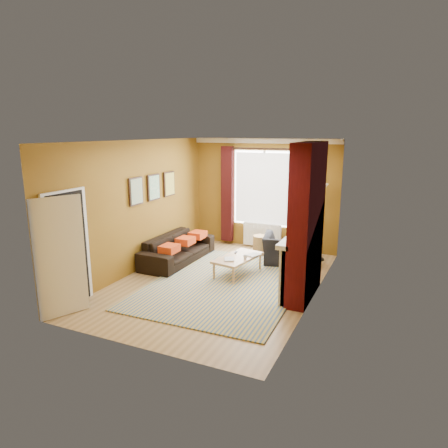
{
  "coord_description": "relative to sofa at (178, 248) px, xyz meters",
  "views": [
    {
      "loc": [
        3.23,
        -6.88,
        2.98
      ],
      "look_at": [
        0.0,
        0.25,
        1.15
      ],
      "focal_mm": 32.0,
      "sensor_mm": 36.0,
      "label": 1
    }
  ],
  "objects": [
    {
      "name": "ground",
      "position": [
        1.42,
        -0.78,
        -0.31
      ],
      "size": [
        5.5,
        5.5,
        0.0
      ],
      "primitive_type": "plane",
      "color": "olive",
      "rests_on": "ground"
    },
    {
      "name": "coffee_table",
      "position": [
        1.6,
        -0.23,
        0.04
      ],
      "size": [
        0.79,
        1.28,
        0.4
      ],
      "rotation": [
        0.0,
        0.0,
        -0.17
      ],
      "color": "tan",
      "rests_on": "ground"
    },
    {
      "name": "sofa",
      "position": [
        0.0,
        0.0,
        0.0
      ],
      "size": [
        0.87,
        2.16,
        0.63
      ],
      "primitive_type": "imported",
      "rotation": [
        0.0,
        0.0,
        1.56
      ],
      "color": "black",
      "rests_on": "ground"
    },
    {
      "name": "room_walls",
      "position": [
        2.05,
        -0.5,
        1.07
      ],
      "size": [
        3.82,
        5.54,
        2.83
      ],
      "color": "brown",
      "rests_on": "ground"
    },
    {
      "name": "book_a",
      "position": [
        1.43,
        -0.55,
        0.1
      ],
      "size": [
        0.3,
        0.33,
        0.03
      ],
      "primitive_type": "imported",
      "rotation": [
        0.0,
        0.0,
        0.45
      ],
      "color": "#999999",
      "rests_on": "coffee_table"
    },
    {
      "name": "floor_lamp",
      "position": [
        2.97,
        1.48,
        1.11
      ],
      "size": [
        0.31,
        0.31,
        1.81
      ],
      "rotation": [
        0.0,
        0.0,
        -0.19
      ],
      "color": "black",
      "rests_on": "ground"
    },
    {
      "name": "armchair",
      "position": [
        2.36,
        0.88,
        0.03
      ],
      "size": [
        1.2,
        1.1,
        0.68
      ],
      "primitive_type": "imported",
      "rotation": [
        0.0,
        0.0,
        3.34
      ],
      "color": "black",
      "rests_on": "ground"
    },
    {
      "name": "wicker_stool",
      "position": [
        1.54,
        1.38,
        -0.09
      ],
      "size": [
        0.37,
        0.37,
        0.46
      ],
      "rotation": [
        0.0,
        0.0,
        -0.03
      ],
      "color": "olive",
      "rests_on": "ground"
    },
    {
      "name": "book_b",
      "position": [
        1.78,
        0.03,
        0.09
      ],
      "size": [
        0.31,
        0.35,
        0.02
      ],
      "primitive_type": "imported",
      "rotation": [
        0.0,
        0.0,
        -0.39
      ],
      "color": "#999999",
      "rests_on": "coffee_table"
    },
    {
      "name": "mug",
      "position": [
        1.81,
        -0.33,
        0.13
      ],
      "size": [
        0.11,
        0.11,
        0.08
      ],
      "primitive_type": "imported",
      "rotation": [
        0.0,
        0.0,
        -0.3
      ],
      "color": "#999999",
      "rests_on": "coffee_table"
    },
    {
      "name": "striped_rug",
      "position": [
        1.6,
        -0.82,
        -0.3
      ],
      "size": [
        2.9,
        3.96,
        0.02
      ],
      "rotation": [
        0.0,
        0.0,
        0.02
      ],
      "color": "#315586",
      "rests_on": "ground"
    },
    {
      "name": "tv_remote",
      "position": [
        1.46,
        0.0,
        0.09
      ],
      "size": [
        0.07,
        0.15,
        0.02
      ],
      "rotation": [
        0.0,
        0.0,
        0.21
      ],
      "color": "#28282B",
      "rests_on": "coffee_table"
    }
  ]
}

